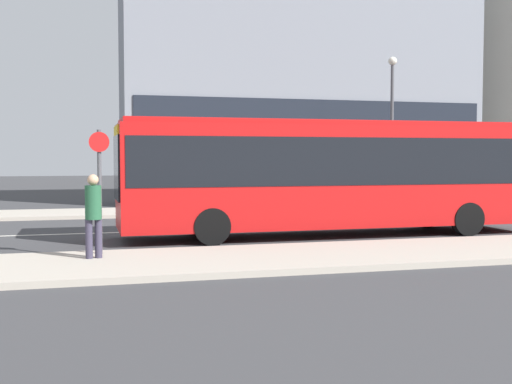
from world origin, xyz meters
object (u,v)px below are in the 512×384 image
(parked_car_0, at_px, (496,196))
(bus_stop_sign, at_px, (100,182))
(city_bus, at_px, (331,170))
(street_lamp, at_px, (392,115))
(pedestrian_near_stop, at_px, (93,210))

(parked_car_0, relative_size, bus_stop_sign, 1.71)
(city_bus, bearing_deg, street_lamp, 51.41)
(city_bus, relative_size, parked_car_0, 2.60)
(city_bus, height_order, street_lamp, street_lamp)
(street_lamp, bearing_deg, pedestrian_near_stop, -138.89)
(pedestrian_near_stop, distance_m, street_lamp, 16.81)
(pedestrian_near_stop, xyz_separation_m, bus_stop_sign, (0.15, 0.62, 0.58))
(parked_car_0, relative_size, pedestrian_near_stop, 2.63)
(pedestrian_near_stop, height_order, street_lamp, street_lamp)
(parked_car_0, height_order, bus_stop_sign, bus_stop_sign)
(city_bus, distance_m, pedestrian_near_stop, 7.54)
(parked_car_0, distance_m, street_lamp, 5.45)
(parked_car_0, xyz_separation_m, street_lamp, (-3.87, 1.77, 3.40))
(city_bus, relative_size, bus_stop_sign, 4.43)
(city_bus, xyz_separation_m, parked_car_0, (9.64, 5.74, -1.24))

